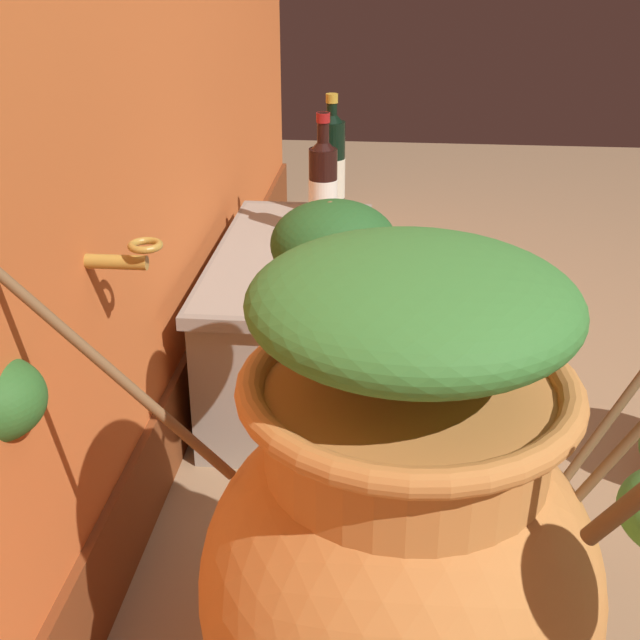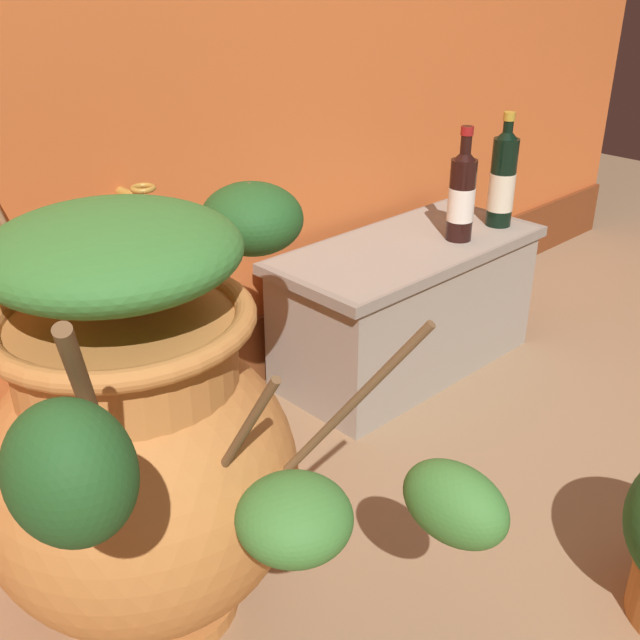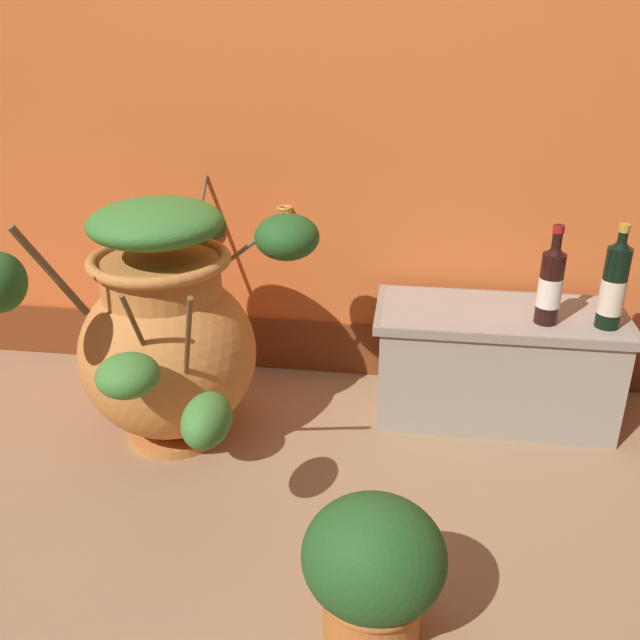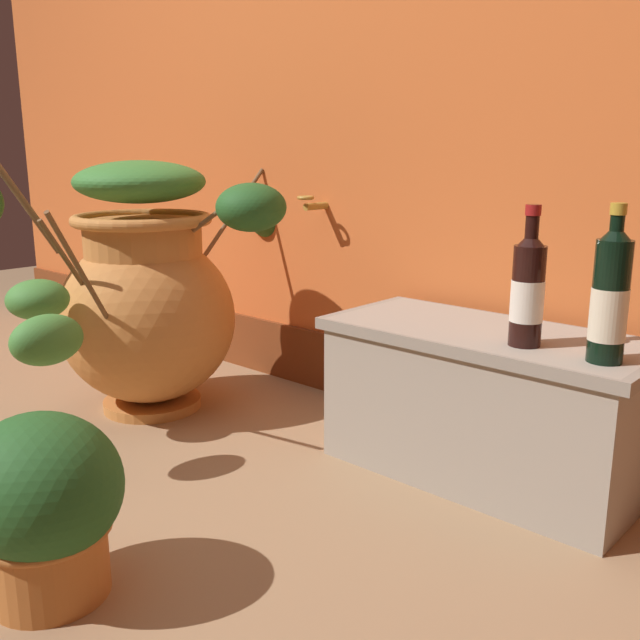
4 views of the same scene
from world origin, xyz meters
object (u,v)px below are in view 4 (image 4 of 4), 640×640
(terracotta_urn, at_px, (146,294))
(potted_shrub, at_px, (43,503))
(wine_bottle_left, at_px, (528,288))
(wine_bottle_middle, at_px, (610,296))

(terracotta_urn, bearing_deg, potted_shrub, -45.69)
(wine_bottle_left, relative_size, wine_bottle_middle, 0.96)
(wine_bottle_left, height_order, potted_shrub, wine_bottle_left)
(terracotta_urn, distance_m, potted_shrub, 1.02)
(terracotta_urn, distance_m, wine_bottle_left, 1.21)
(wine_bottle_left, distance_m, wine_bottle_middle, 0.19)
(terracotta_urn, height_order, wine_bottle_left, terracotta_urn)
(terracotta_urn, relative_size, wine_bottle_middle, 3.54)
(terracotta_urn, xyz_separation_m, wine_bottle_left, (1.18, 0.22, 0.14))
(wine_bottle_middle, bearing_deg, wine_bottle_left, 177.96)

